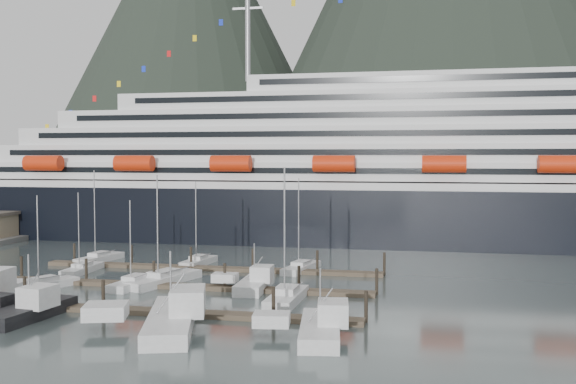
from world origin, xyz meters
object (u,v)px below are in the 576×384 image
at_px(cruise_ship, 459,177).
at_px(sailboat_b, 82,270).
at_px(sailboat_e, 99,259).
at_px(trawler_b, 28,309).
at_px(sailboat_c, 135,284).
at_px(sailboat_a, 45,285).
at_px(trawler_c, 169,318).
at_px(trawler_d, 319,327).
at_px(sailboat_h, 287,298).
at_px(trawler_e, 253,283).
at_px(sailboat_g, 301,268).
at_px(sailboat_d, 164,280).
at_px(sailboat_f, 199,262).

relative_size(cruise_ship, sailboat_b, 18.65).
distance_m(sailboat_e, trawler_b, 35.69).
relative_size(cruise_ship, sailboat_c, 19.23).
bearing_deg(sailboat_a, trawler_c, -100.80).
bearing_deg(trawler_d, cruise_ship, -19.75).
bearing_deg(sailboat_h, trawler_e, 43.43).
distance_m(sailboat_c, sailboat_g, 23.23).
relative_size(cruise_ship, trawler_e, 22.16).
xyz_separation_m(trawler_c, trawler_d, (13.80, 0.03, -0.11)).
distance_m(sailboat_g, trawler_d, 33.94).
relative_size(sailboat_b, sailboat_e, 0.80).
height_order(sailboat_d, trawler_e, sailboat_d).
bearing_deg(sailboat_b, sailboat_g, -77.32).
bearing_deg(sailboat_a, trawler_b, -130.48).
distance_m(cruise_ship, sailboat_b, 68.69).
bearing_deg(trawler_b, sailboat_e, 23.38).
height_order(trawler_c, trawler_d, trawler_c).
relative_size(sailboat_d, trawler_c, 0.88).
distance_m(sailboat_b, trawler_d, 44.70).
bearing_deg(trawler_b, sailboat_g, -26.41).
bearing_deg(trawler_b, sailboat_d, -10.66).
distance_m(sailboat_b, trawler_b, 26.04).
relative_size(sailboat_c, trawler_d, 0.95).
distance_m(cruise_ship, sailboat_a, 75.48).
height_order(sailboat_h, trawler_b, sailboat_h).
distance_m(sailboat_d, sailboat_f, 14.68).
distance_m(sailboat_d, sailboat_g, 19.47).
xyz_separation_m(sailboat_b, trawler_c, (22.80, -25.68, 0.58)).
relative_size(sailboat_a, trawler_c, 0.73).
bearing_deg(trawler_c, sailboat_h, -48.84).
bearing_deg(sailboat_c, trawler_d, -118.35).
distance_m(sailboat_d, trawler_e, 11.85).
height_order(sailboat_c, trawler_b, sailboat_c).
height_order(sailboat_h, trawler_e, sailboat_h).
distance_m(sailboat_e, trawler_e, 32.43).
xyz_separation_m(sailboat_c, trawler_b, (-3.32, -16.86, 0.49)).
relative_size(sailboat_b, sailboat_c, 1.03).
bearing_deg(trawler_d, trawler_e, 21.93).
height_order(sailboat_h, trawler_d, sailboat_h).
xyz_separation_m(sailboat_c, sailboat_f, (1.97, 17.29, 0.01)).
xyz_separation_m(sailboat_b, trawler_b, (7.96, -24.79, 0.50)).
xyz_separation_m(sailboat_f, sailboat_h, (17.71, -21.88, 0.04)).
xyz_separation_m(sailboat_g, trawler_e, (-3.03, -14.12, 0.41)).
relative_size(sailboat_e, trawler_d, 1.22).
bearing_deg(trawler_c, sailboat_d, 6.38).
height_order(sailboat_a, sailboat_d, sailboat_d).
relative_size(sailboat_b, sailboat_g, 0.85).
height_order(sailboat_d, trawler_b, sailboat_d).
height_order(cruise_ship, sailboat_g, cruise_ship).
height_order(sailboat_d, sailboat_g, sailboat_d).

